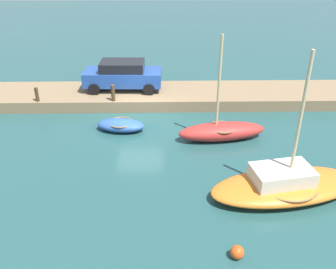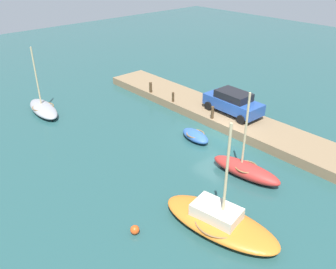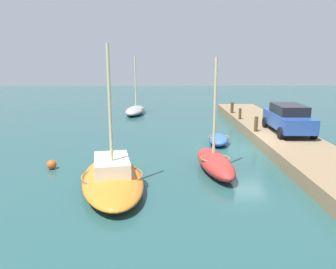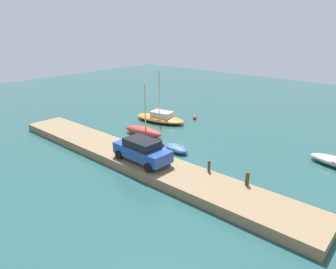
{
  "view_description": "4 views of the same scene",
  "coord_description": "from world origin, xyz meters",
  "views": [
    {
      "loc": [
        -1.2,
        17.4,
        8.38
      ],
      "look_at": [
        -1.45,
        3.64,
        1.02
      ],
      "focal_mm": 39.26,
      "sensor_mm": 36.0,
      "label": 1
    },
    {
      "loc": [
        -13.09,
        16.31,
        11.38
      ],
      "look_at": [
        0.97,
        3.59,
        1.16
      ],
      "focal_mm": 37.44,
      "sensor_mm": 36.0,
      "label": 2
    },
    {
      "loc": [
        -17.89,
        4.6,
        4.91
      ],
      "look_at": [
        -0.41,
        4.22,
        0.89
      ],
      "focal_mm": 35.82,
      "sensor_mm": 36.0,
      "label": 3
    },
    {
      "loc": [
        15.28,
        -16.4,
        9.75
      ],
      "look_at": [
        -0.31,
        1.53,
        1.15
      ],
      "focal_mm": 32.49,
      "sensor_mm": 36.0,
      "label": 4
    }
  ],
  "objects": [
    {
      "name": "sailboat_orange",
      "position": [
        -5.69,
        6.47,
        0.43
      ],
      "size": [
        6.0,
        3.27,
        5.41
      ],
      "rotation": [
        0.0,
        0.0,
        0.18
      ],
      "color": "orange",
      "rests_on": "ground_plane"
    },
    {
      "name": "ground_plane",
      "position": [
        0.0,
        0.0,
        0.0
      ],
      "size": [
        84.0,
        84.0,
        0.0
      ],
      "primitive_type": "plane",
      "color": "#234C4C"
    },
    {
      "name": "marker_buoy",
      "position": [
        -3.39,
        9.53,
        0.21
      ],
      "size": [
        0.42,
        0.42,
        0.42
      ],
      "primitive_type": "sphere",
      "color": "#E54C19",
      "rests_on": "ground_plane"
    },
    {
      "name": "dinghy_blue",
      "position": [
        0.82,
        1.27,
        0.3
      ],
      "size": [
        2.47,
        1.47,
        0.57
      ],
      "rotation": [
        0.0,
        0.0,
        -0.15
      ],
      "color": "#2D569E",
      "rests_on": "ground_plane"
    },
    {
      "name": "dock_platform",
      "position": [
        0.0,
        -2.44,
        0.31
      ],
      "size": [
        26.92,
        3.32,
        0.63
      ],
      "primitive_type": "cube",
      "color": "#846B4C",
      "rests_on": "ground_plane"
    },
    {
      "name": "mooring_post_mid_east",
      "position": [
        8.23,
        -1.03,
        1.05
      ],
      "size": [
        0.24,
        0.24,
        0.84
      ],
      "primitive_type": "cylinder",
      "color": "#47331E",
      "rests_on": "dock_platform"
    },
    {
      "name": "mooring_post_mid_west",
      "position": [
        5.48,
        -1.03,
        1.01
      ],
      "size": [
        0.19,
        0.19,
        0.77
      ],
      "primitive_type": "cylinder",
      "color": "#47331E",
      "rests_on": "dock_platform"
    },
    {
      "name": "parked_car",
      "position": [
        1.02,
        -2.78,
        1.49
      ],
      "size": [
        4.43,
        2.11,
        1.65
      ],
      "rotation": [
        0.0,
        0.0,
        -0.03
      ],
      "color": "#234793",
      "rests_on": "dock_platform"
    },
    {
      "name": "rowboat_red",
      "position": [
        -3.99,
        2.24,
        0.45
      ],
      "size": [
        4.22,
        1.72,
        4.93
      ],
      "rotation": [
        0.0,
        0.0,
        0.13
      ],
      "color": "#B72D28",
      "rests_on": "ground_plane"
    },
    {
      "name": "mooring_post_west",
      "position": [
        1.41,
        -1.03,
        1.08
      ],
      "size": [
        0.21,
        0.21,
        0.9
      ],
      "primitive_type": "cylinder",
      "color": "#47331E",
      "rests_on": "dock_platform"
    }
  ]
}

